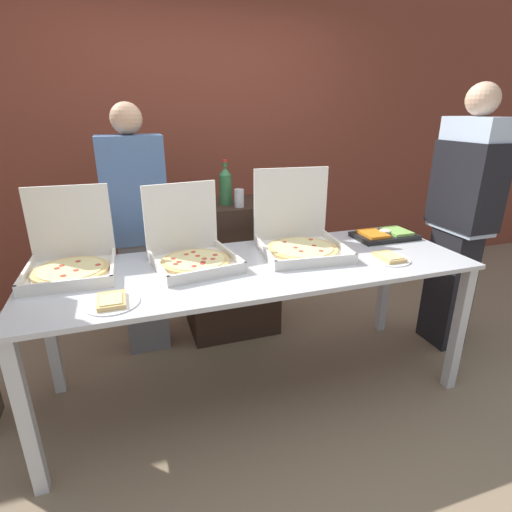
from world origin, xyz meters
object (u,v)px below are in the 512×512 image
(pizza_box_near_left, at_px, (192,250))
(soda_bottle, at_px, (225,185))
(paper_plate_front_left, at_px, (112,301))
(soda_can_colored, at_px, (261,190))
(person_guest_plaid, at_px, (138,231))
(pizza_box_near_right, at_px, (71,258))
(soda_can_silver, at_px, (239,198))
(person_server_vest, at_px, (463,208))
(veggie_tray, at_px, (384,235))
(pizza_box_far_left, at_px, (299,237))
(paper_plate_front_center, at_px, (389,258))

(pizza_box_near_left, height_order, soda_bottle, soda_bottle)
(soda_bottle, bearing_deg, pizza_box_near_left, -120.68)
(paper_plate_front_left, height_order, soda_bottle, soda_bottle)
(soda_can_colored, bearing_deg, person_guest_plaid, -170.99)
(pizza_box_near_right, bearing_deg, paper_plate_front_left, -65.07)
(soda_can_colored, bearing_deg, soda_can_silver, -135.63)
(soda_bottle, bearing_deg, soda_can_colored, 23.15)
(soda_can_colored, distance_m, person_server_vest, 1.40)
(veggie_tray, relative_size, soda_can_colored, 3.30)
(veggie_tray, bearing_deg, soda_can_silver, 153.68)
(soda_bottle, height_order, person_guest_plaid, person_guest_plaid)
(pizza_box_far_left, distance_m, soda_can_colored, 0.73)
(veggie_tray, bearing_deg, soda_can_colored, 133.41)
(pizza_box_far_left, xyz_separation_m, soda_can_colored, (0.01, 0.72, 0.16))
(soda_can_silver, height_order, soda_can_colored, same)
(pizza_box_near_right, height_order, person_server_vest, person_server_vest)
(person_server_vest, bearing_deg, veggie_tray, 79.03)
(paper_plate_front_left, bearing_deg, veggie_tray, 14.02)
(pizza_box_far_left, bearing_deg, soda_can_silver, 121.71)
(pizza_box_near_right, distance_m, person_guest_plaid, 0.62)
(paper_plate_front_left, xyz_separation_m, soda_bottle, (0.78, 0.97, 0.30))
(soda_bottle, bearing_deg, veggie_tray, -29.69)
(pizza_box_near_right, bearing_deg, soda_can_colored, 28.33)
(paper_plate_front_center, relative_size, person_guest_plaid, 0.14)
(pizza_box_near_right, xyz_separation_m, veggie_tray, (1.93, -0.03, -0.05))
(pizza_box_near_right, height_order, paper_plate_front_left, pizza_box_near_right)
(soda_bottle, relative_size, soda_can_silver, 2.49)
(pizza_box_near_left, xyz_separation_m, soda_bottle, (0.35, 0.59, 0.24))
(soda_bottle, bearing_deg, paper_plate_front_center, -51.07)
(pizza_box_far_left, bearing_deg, paper_plate_front_center, -31.63)
(pizza_box_far_left, bearing_deg, soda_bottle, 122.90)
(person_guest_plaid, xyz_separation_m, person_server_vest, (2.08, -0.63, 0.14))
(pizza_box_near_right, height_order, person_guest_plaid, person_guest_plaid)
(pizza_box_near_right, height_order, soda_can_silver, pizza_box_near_right)
(paper_plate_front_left, relative_size, person_server_vest, 0.13)
(paper_plate_front_center, relative_size, veggie_tray, 0.59)
(veggie_tray, bearing_deg, paper_plate_front_left, -165.98)
(pizza_box_near_right, distance_m, person_server_vest, 2.46)
(soda_bottle, distance_m, soda_can_silver, 0.14)
(pizza_box_near_right, relative_size, soda_can_colored, 3.71)
(pizza_box_near_left, height_order, paper_plate_front_center, pizza_box_near_left)
(paper_plate_front_center, bearing_deg, person_guest_plaid, 146.46)
(pizza_box_near_left, relative_size, veggie_tray, 1.22)
(pizza_box_near_right, bearing_deg, pizza_box_far_left, -1.42)
(paper_plate_front_center, xyz_separation_m, soda_bottle, (-0.73, 0.90, 0.30))
(pizza_box_near_right, bearing_deg, person_guest_plaid, 55.50)
(pizza_box_far_left, relative_size, soda_can_colored, 4.32)
(veggie_tray, bearing_deg, soda_bottle, 150.31)
(person_guest_plaid, distance_m, person_server_vest, 2.18)
(pizza_box_far_left, relative_size, person_server_vest, 0.30)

